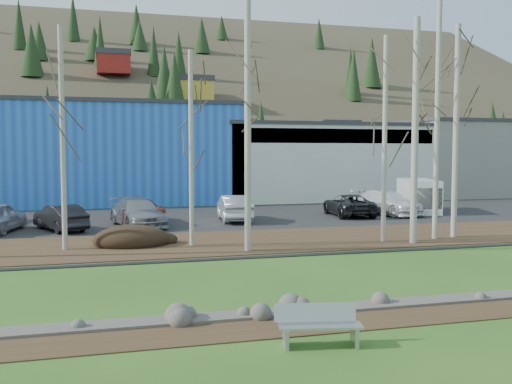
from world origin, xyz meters
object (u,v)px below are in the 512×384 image
object	(u,v)px
car_6	(387,203)
van_white	(419,196)
car_2	(138,211)
car_3	(138,213)
car_4	(234,208)
car_5	(348,205)
bench_intact	(319,325)
car_1	(60,218)

from	to	relation	value
car_6	van_white	bearing A→B (deg)	0.85
car_2	car_3	xyz separation A→B (m)	(-0.11, -1.57, 0.05)
car_4	van_white	xyz separation A→B (m)	(13.40, 1.60, 0.34)
car_4	car_5	distance (m)	7.75
car_2	car_4	distance (m)	5.66
car_2	car_3	bearing A→B (deg)	80.36
bench_intact	car_2	bearing A→B (deg)	107.73
car_3	car_6	distance (m)	16.39
car_2	bench_intact	bearing A→B (deg)	90.98
car_5	car_2	bearing A→B (deg)	6.65
car_1	car_5	size ratio (longest dim) A/B	0.83
car_3	car_5	bearing A→B (deg)	-5.57
car_3	car_4	xyz separation A→B (m)	(5.75, 1.15, 0.01)
van_white	car_6	bearing A→B (deg)	-144.55
bench_intact	car_2	xyz separation A→B (m)	(-2.59, 22.10, 0.40)
car_5	car_6	bearing A→B (deg)	-172.06
car_3	car_5	world-z (taller)	car_3
bench_intact	car_5	size ratio (longest dim) A/B	0.38
bench_intact	car_1	bearing A→B (deg)	119.73
car_1	car_2	bearing A→B (deg)	-178.15
car_2	car_5	distance (m)	13.37
car_2	van_white	distance (m)	19.08
car_5	car_6	size ratio (longest dim) A/B	0.93
car_6	van_white	distance (m)	3.01
car_2	car_1	bearing A→B (deg)	21.95
car_1	van_white	distance (m)	23.43
car_1	van_white	xyz separation A→B (m)	(23.19, 3.35, 0.43)
bench_intact	car_4	size ratio (longest dim) A/B	0.40
bench_intact	car_5	distance (m)	24.81
bench_intact	car_6	size ratio (longest dim) A/B	0.35
car_2	van_white	xyz separation A→B (m)	(19.04, 1.18, 0.39)
bench_intact	car_6	xyz separation A→B (m)	(13.57, 22.46, 0.47)
bench_intact	car_3	size ratio (longest dim) A/B	0.36
car_4	car_6	bearing A→B (deg)	-170.83
car_2	car_6	distance (m)	16.17
bench_intact	van_white	world-z (taller)	van_white
car_2	car_6	size ratio (longest dim) A/B	0.95
car_1	van_white	world-z (taller)	van_white
car_1	car_4	xyz separation A→B (m)	(9.79, 1.76, 0.09)
car_6	bench_intact	bearing A→B (deg)	-136.25
car_4	car_3	bearing A→B (deg)	16.27
car_2	van_white	size ratio (longest dim) A/B	0.94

